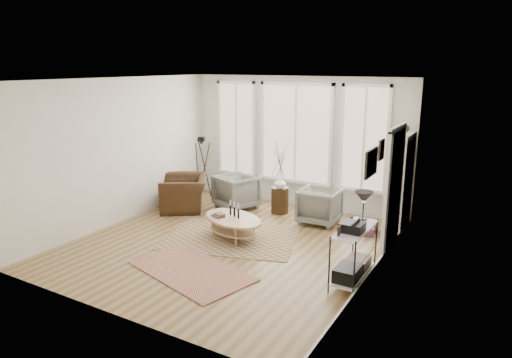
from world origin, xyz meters
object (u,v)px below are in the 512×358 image
Objects in this scene: side_table at (280,178)px; armchair_left at (237,192)px; bookcase at (400,183)px; accent_chair at (184,193)px; armchair_right at (320,206)px; low_shelf at (354,249)px; coffee_table at (233,222)px.

armchair_left is at bearing -169.76° from side_table.
bookcase is 4.59m from accent_chair.
armchair_right is 3.04m from accent_chair.
low_shelf is 1.56× the size of armchair_left.
armchair_left is (-3.40, 2.16, -0.13)m from low_shelf.
coffee_table is 1.92m from armchair_right.
accent_chair is at bearing -157.58° from side_table.
armchair_right is 1.09m from side_table.
side_table is (-2.46, -0.19, -0.19)m from bookcase.
accent_chair is at bearing 9.10° from armchair_right.
side_table is at bearing 135.90° from low_shelf.
coffee_table is 1.89× the size of armchair_right.
coffee_table is at bearing 167.51° from low_shelf.
low_shelf is at bearing 120.56° from armchair_right.
coffee_table is (-2.48, 0.55, -0.19)m from low_shelf.
coffee_table is 1.80× the size of armchair_left.
low_shelf reaches higher than accent_chair.
armchair_left reaches higher than accent_chair.
accent_chair is at bearing 152.99° from coffee_table.
bookcase is 2.48m from side_table.
bookcase is at bearing -153.38° from armchair_left.
bookcase is 3.27m from coffee_table.
side_table is (-2.41, 2.33, 0.26)m from low_shelf.
armchair_left is 0.74× the size of accent_chair.
armchair_right is at bearing 123.32° from low_shelf.
armchair_right is (-1.47, -0.38, -0.59)m from bookcase.
bookcase is at bearing 88.72° from low_shelf.
bookcase is 1.83× the size of accent_chair.
armchair_left is 1.05× the size of armchair_right.
bookcase is at bearing 67.88° from accent_chair.
bookcase is at bearing 4.33° from side_table.
low_shelf is at bearing 36.05° from accent_chair.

